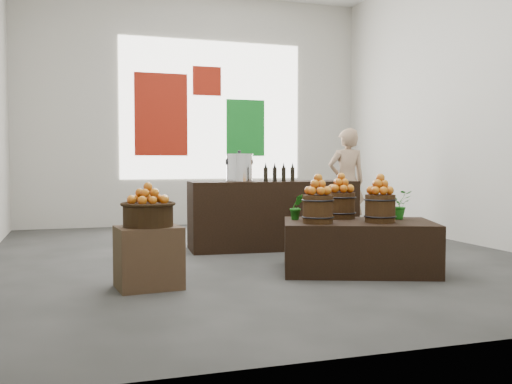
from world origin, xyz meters
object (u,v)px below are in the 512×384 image
object	(u,v)px
shopper	(347,181)
crate	(149,257)
wicker_basket	(148,215)
display_table	(358,246)
stock_pot_left	(239,168)
counter	(272,215)

from	to	relation	value
shopper	crate	bearing A→B (deg)	45.18
wicker_basket	display_table	world-z (taller)	wicker_basket
crate	display_table	xyz separation A→B (m)	(2.08, 0.11, -0.02)
display_table	stock_pot_left	size ratio (longest dim) A/B	4.54
shopper	wicker_basket	bearing A→B (deg)	45.18
counter	shopper	xyz separation A→B (m)	(1.54, 1.01, 0.37)
wicker_basket	crate	bearing A→B (deg)	0.00
stock_pot_left	crate	bearing A→B (deg)	-126.09
wicker_basket	stock_pot_left	size ratio (longest dim) A/B	1.33
display_table	shopper	distance (m)	3.04
counter	stock_pot_left	bearing A→B (deg)	180.00
wicker_basket	counter	distance (m)	2.55
wicker_basket	stock_pot_left	distance (m)	2.32
wicker_basket	stock_pot_left	xyz separation A→B (m)	(1.35, 1.85, 0.38)
crate	stock_pot_left	distance (m)	2.41
crate	wicker_basket	size ratio (longest dim) A/B	1.25
counter	stock_pot_left	world-z (taller)	stock_pot_left
stock_pot_left	counter	bearing A→B (deg)	-4.49
counter	stock_pot_left	distance (m)	0.72
wicker_basket	counter	world-z (taller)	counter
stock_pot_left	shopper	xyz separation A→B (m)	(1.97, 0.98, -0.21)
display_table	shopper	size ratio (longest dim) A/B	0.91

